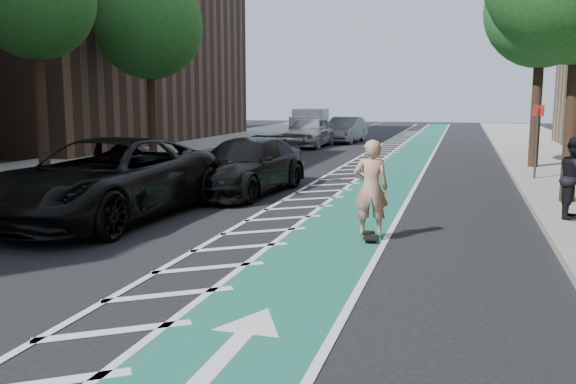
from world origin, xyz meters
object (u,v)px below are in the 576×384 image
(skateboarder, at_px, (371,188))
(suv_near, at_px, (106,179))
(suv_far, at_px, (245,166))
(barrel_a, at_px, (107,183))

(skateboarder, bearing_deg, suv_near, -15.13)
(suv_far, bearing_deg, skateboarder, -42.40)
(suv_near, relative_size, barrel_a, 6.91)
(skateboarder, relative_size, suv_near, 0.28)
(skateboarder, height_order, barrel_a, skateboarder)
(skateboarder, bearing_deg, suv_far, -59.30)
(suv_far, xyz_separation_m, barrel_a, (-3.20, -2.03, -0.33))
(suv_near, bearing_deg, skateboarder, -1.31)
(suv_near, xyz_separation_m, barrel_a, (-1.49, 2.36, -0.46))
(skateboarder, height_order, suv_near, skateboarder)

